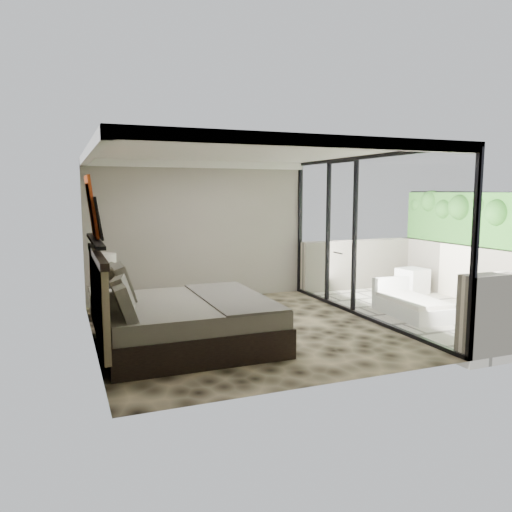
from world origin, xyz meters
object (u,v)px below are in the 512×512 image
object	(u,v)px
table_lamp	(107,266)
lounger	(410,305)
bed	(180,320)
nightstand	(106,302)
ottoman	(412,281)

from	to	relation	value
table_lamp	lounger	size ratio (longest dim) A/B	0.39
bed	table_lamp	bearing A→B (deg)	110.78
nightstand	lounger	bearing A→B (deg)	-20.52
bed	table_lamp	distance (m)	2.30
bed	ottoman	world-z (taller)	bed
nightstand	table_lamp	world-z (taller)	table_lamp
table_lamp	lounger	xyz separation A→B (m)	(5.02, -1.83, -0.73)
nightstand	ottoman	bearing A→B (deg)	-2.58
bed	ottoman	xyz separation A→B (m)	(5.56, 1.88, -0.12)
bed	ottoman	bearing A→B (deg)	18.64
lounger	nightstand	bearing A→B (deg)	164.57
table_lamp	ottoman	bearing A→B (deg)	-2.01
bed	table_lamp	size ratio (longest dim) A/B	3.98
bed	ottoman	distance (m)	5.87
nightstand	ottoman	world-z (taller)	same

